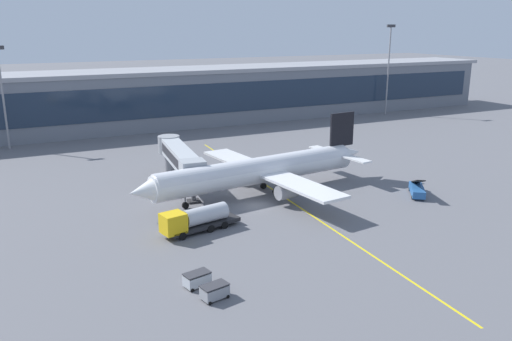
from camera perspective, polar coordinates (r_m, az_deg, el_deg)
ground_plane at (r=76.86m, az=-0.03°, el=-3.85°), size 700.00×700.00×0.00m
apron_lead_in_line at (r=81.08m, az=2.95°, el=-2.83°), size 5.29×79.86×0.01m
terminal_building at (r=140.80m, az=-10.27°, el=7.88°), size 211.29×18.60×14.82m
main_airliner at (r=81.14m, az=0.44°, el=0.04°), size 42.49×33.77×11.44m
jet_bridge at (r=86.89m, az=-8.45°, el=1.60°), size 6.08×22.26×6.54m
fuel_tanker at (r=66.99m, az=-6.63°, el=-5.35°), size 11.08×4.48×3.25m
belt_loader at (r=84.91m, az=17.26°, el=-1.98°), size 5.19×6.32×3.49m
baggage_cart_0 at (r=51.69m, az=-4.56°, el=-13.06°), size 2.91×2.08×1.48m
baggage_cart_1 at (r=54.09m, az=-6.48°, el=-11.75°), size 2.91×2.08×1.48m
apron_light_mast_1 at (r=161.28m, az=14.34°, el=11.33°), size 2.80×0.50×26.13m
apron_light_mast_2 at (r=122.69m, az=-26.09°, el=8.02°), size 2.80×0.50×21.74m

